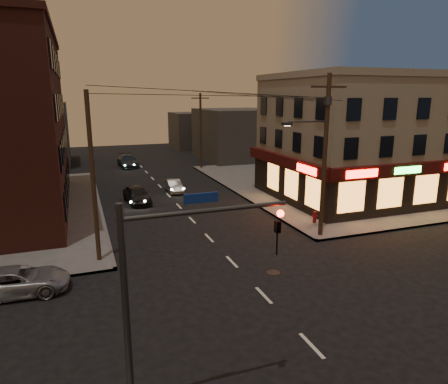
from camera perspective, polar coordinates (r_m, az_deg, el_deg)
name	(u,v)px	position (r m, az deg, el deg)	size (l,w,h in m)	color
ground	(264,295)	(18.84, 5.69, -14.48)	(120.00, 120.00, 0.00)	black
sidewalk_ne	(341,182)	(43.25, 16.34, 1.36)	(24.00, 28.00, 0.15)	#514F4C
pizza_building	(364,137)	(36.86, 19.40, 7.40)	(15.85, 12.85, 10.50)	gray
bg_building_ne_a	(237,134)	(57.31, 1.88, 8.26)	(10.00, 12.00, 7.00)	#3F3D3A
bg_building_nw	(31,134)	(57.37, -25.92, 7.42)	(9.00, 10.00, 8.00)	#3F3D3A
bg_building_ne_b	(196,130)	(69.89, -4.02, 8.79)	(8.00, 8.00, 6.00)	#3F3D3A
utility_pole_main	(324,148)	(25.22, 14.05, 6.18)	(4.20, 0.44, 10.00)	#382619
utility_pole_far	(201,131)	(49.17, -3.34, 8.70)	(0.26, 0.26, 9.00)	#382619
utility_pole_west	(93,179)	(21.81, -18.21, 1.82)	(0.24, 0.24, 9.00)	#382619
traffic_signal	(166,284)	(10.57, -8.30, -12.91)	(4.49, 0.32, 6.47)	#333538
suv_cross	(17,281)	(20.84, -27.52, -11.24)	(2.11, 4.58, 1.27)	gray
sedan_near	(137,194)	(34.43, -12.35, -0.34)	(1.72, 4.28, 1.46)	black
sedan_mid	(174,186)	(37.83, -7.21, 0.89)	(1.23, 3.53, 1.16)	slate
sedan_far	(128,161)	(52.28, -13.60, 4.33)	(2.12, 5.21, 1.51)	#1B2636
fire_hydrant	(315,216)	(28.71, 12.82, -3.40)	(0.39, 0.39, 0.85)	maroon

